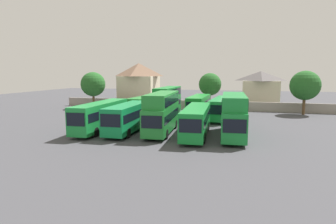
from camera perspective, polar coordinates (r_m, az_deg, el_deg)
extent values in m
plane|color=#424247|center=(51.80, 4.18, -0.23)|extent=(140.00, 140.00, 0.00)
cube|color=gray|center=(56.94, 5.17, 1.40)|extent=(56.00, 0.50, 1.80)
cube|color=#1A8939|center=(37.16, -13.21, -0.59)|extent=(2.71, 11.97, 3.18)
cube|color=black|center=(31.93, -17.98, -1.44)|extent=(2.13, 0.13, 1.43)
cube|color=black|center=(37.10, -13.23, -0.01)|extent=(2.73, 11.01, 1.00)
cylinder|color=black|center=(33.66, -14.22, -3.91)|extent=(0.33, 1.11, 1.10)
cylinder|color=black|center=(34.73, -17.49, -3.67)|extent=(0.33, 1.11, 1.10)
cylinder|color=black|center=(40.23, -9.40, -1.87)|extent=(0.33, 1.11, 1.10)
cylinder|color=black|center=(41.13, -12.26, -1.73)|extent=(0.33, 1.11, 1.10)
cube|color=#118341|center=(35.43, -7.96, -0.95)|extent=(2.79, 10.28, 3.07)
cube|color=black|center=(30.71, -11.45, -1.70)|extent=(2.27, 0.13, 1.38)
cube|color=black|center=(35.37, -7.97, -0.37)|extent=(2.82, 9.47, 0.97)
cylinder|color=black|center=(32.34, -7.99, -4.22)|extent=(0.32, 1.11, 1.10)
cylinder|color=black|center=(33.26, -11.81, -3.97)|extent=(0.32, 1.11, 1.10)
cylinder|color=black|center=(38.20, -4.53, -2.30)|extent=(0.32, 1.11, 1.10)
cylinder|color=black|center=(38.99, -7.85, -2.15)|extent=(0.32, 1.11, 1.10)
cube|color=#1F7F30|center=(34.51, -1.23, -1.20)|extent=(3.16, 10.23, 2.97)
cube|color=black|center=(29.59, -3.30, -2.03)|extent=(2.22, 0.22, 1.34)
cube|color=black|center=(34.46, -1.24, -0.61)|extent=(3.15, 9.43, 0.94)
cube|color=#1F7F30|center=(34.48, -1.16, 2.58)|extent=(3.07, 9.73, 1.54)
cube|color=black|center=(34.48, -1.16, 2.58)|extent=(3.13, 9.23, 1.08)
cylinder|color=black|center=(31.51, -0.36, -4.46)|extent=(0.37, 1.12, 1.10)
cylinder|color=black|center=(32.04, -4.44, -4.28)|extent=(0.37, 1.12, 1.10)
cylinder|color=black|center=(37.55, 1.51, -2.46)|extent=(0.37, 1.12, 1.10)
cylinder|color=black|center=(37.99, -1.94, -2.34)|extent=(0.37, 1.12, 1.10)
cube|color=#148531|center=(33.15, 5.68, -1.60)|extent=(3.11, 11.58, 2.98)
cube|color=black|center=(27.46, 4.46, -2.80)|extent=(2.19, 0.20, 1.34)
cube|color=black|center=(33.10, 5.69, -0.99)|extent=(3.10, 10.67, 0.94)
cylinder|color=black|center=(29.83, 7.14, -5.23)|extent=(0.36, 1.11, 1.10)
cylinder|color=black|center=(30.08, 2.77, -5.07)|extent=(0.36, 1.11, 1.10)
cylinder|color=black|center=(36.78, 7.99, -2.75)|extent=(0.36, 1.11, 1.10)
cylinder|color=black|center=(36.98, 4.45, -2.64)|extent=(0.36, 1.11, 1.10)
cube|color=#188034|center=(33.14, 12.91, -1.77)|extent=(3.05, 10.40, 2.98)
cube|color=black|center=(28.00, 13.14, -2.78)|extent=(2.23, 0.19, 1.34)
cube|color=black|center=(33.08, 12.93, -1.15)|extent=(3.05, 9.58, 0.94)
cube|color=#188034|center=(33.10, 13.02, 2.13)|extent=(2.98, 9.88, 1.49)
cube|color=black|center=(33.10, 13.02, 2.13)|extent=(3.04, 9.37, 1.04)
cylinder|color=black|center=(30.32, 15.16, -5.23)|extent=(0.36, 1.11, 1.10)
cylinder|color=black|center=(30.26, 10.74, -5.12)|extent=(0.36, 1.11, 1.10)
cylinder|color=black|center=(36.55, 14.58, -3.00)|extent=(0.36, 1.11, 1.10)
cylinder|color=black|center=(36.50, 10.92, -2.90)|extent=(0.36, 1.11, 1.10)
cube|color=#238934|center=(48.65, -4.53, 1.39)|extent=(3.20, 10.18, 2.91)
cube|color=black|center=(44.08, -7.15, 1.14)|extent=(2.13, 0.25, 1.31)
cube|color=black|center=(48.61, -4.53, 1.80)|extent=(3.18, 9.38, 0.92)
cylinder|color=black|center=(45.55, -4.79, -0.66)|extent=(0.39, 1.12, 1.10)
cylinder|color=black|center=(46.49, -7.30, -0.52)|extent=(0.39, 1.12, 1.10)
cylinder|color=black|center=(51.24, -1.98, 0.31)|extent=(0.39, 1.12, 1.10)
cylinder|color=black|center=(52.07, -4.27, 0.42)|extent=(0.39, 1.12, 1.10)
cube|color=#16822E|center=(47.65, -0.13, 1.29)|extent=(2.43, 10.32, 2.93)
cube|color=black|center=(42.65, -1.90, 0.98)|extent=(2.13, 0.08, 1.32)
cube|color=black|center=(47.61, -0.13, 1.71)|extent=(2.47, 9.50, 0.92)
cube|color=#16822E|center=(47.70, -0.05, 4.01)|extent=(2.38, 9.81, 1.57)
cube|color=black|center=(47.70, -0.05, 4.01)|extent=(2.47, 9.29, 1.10)
cylinder|color=black|center=(44.47, 0.21, -0.84)|extent=(0.30, 1.10, 1.10)
cylinder|color=black|center=(45.07, -2.53, -0.73)|extent=(0.30, 1.10, 1.10)
cylinder|color=black|center=(50.63, 2.01, 0.22)|extent=(0.30, 1.10, 1.10)
cylinder|color=black|center=(51.16, -0.43, 0.31)|extent=(0.30, 1.10, 1.10)
cube|color=#1A8A2E|center=(46.72, 6.17, 1.27)|extent=(2.65, 10.06, 3.19)
cube|color=black|center=(41.76, 5.01, 1.03)|extent=(2.14, 0.13, 1.43)
cube|color=black|center=(46.68, 6.17, 1.74)|extent=(2.67, 9.26, 1.00)
cylinder|color=black|center=(43.69, 6.89, -1.05)|extent=(0.32, 1.11, 1.10)
cylinder|color=black|center=(44.09, 4.03, -0.93)|extent=(0.32, 1.11, 1.10)
cylinder|color=black|center=(49.77, 8.02, 0.02)|extent=(0.32, 1.11, 1.10)
cylinder|color=black|center=(50.12, 5.49, 0.11)|extent=(0.32, 1.11, 1.10)
cube|color=#218A42|center=(45.88, 10.61, 0.89)|extent=(3.18, 11.70, 2.91)
cube|color=black|center=(40.13, 9.51, 0.44)|extent=(2.16, 0.22, 1.31)
cube|color=black|center=(45.84, 10.62, 1.32)|extent=(3.16, 10.78, 0.92)
cylinder|color=black|center=(42.39, 11.43, -1.42)|extent=(0.37, 1.12, 1.10)
cylinder|color=black|center=(42.71, 8.42, -1.28)|extent=(0.37, 1.12, 1.10)
cylinder|color=black|center=(49.44, 12.42, -0.14)|extent=(0.37, 1.12, 1.10)
cylinder|color=black|center=(49.72, 9.84, -0.03)|extent=(0.37, 1.12, 1.10)
cube|color=beige|center=(65.99, -5.80, 4.31)|extent=(7.95, 7.13, 6.48)
pyramid|color=brown|center=(65.87, -5.86, 8.40)|extent=(8.35, 7.48, 2.92)
cube|color=beige|center=(63.79, 17.87, 3.46)|extent=(7.24, 7.55, 5.61)
pyramid|color=#514C4C|center=(63.64, 18.02, 6.87)|extent=(7.60, 7.92, 1.97)
cylinder|color=brown|center=(55.11, 25.46, 1.24)|extent=(0.50, 0.50, 3.30)
sphere|color=#235B23|center=(54.87, 25.67, 4.80)|extent=(5.09, 5.09, 5.09)
cylinder|color=brown|center=(60.81, -14.61, 2.25)|extent=(0.44, 0.44, 3.19)
sphere|color=#235B23|center=(60.59, -14.72, 5.38)|extent=(4.96, 4.96, 4.96)
cylinder|color=brown|center=(58.94, 8.30, 2.32)|extent=(0.43, 0.43, 3.33)
sphere|color=#235B23|center=(58.72, 8.37, 5.49)|extent=(4.55, 4.55, 4.55)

